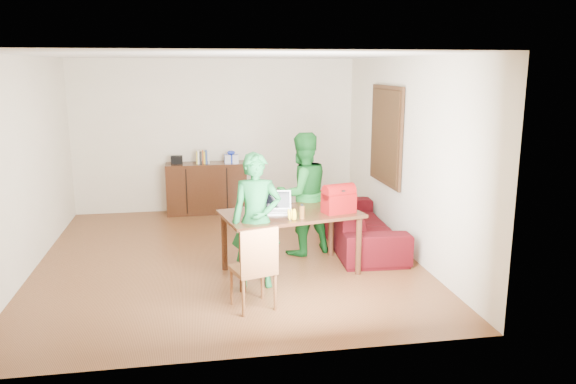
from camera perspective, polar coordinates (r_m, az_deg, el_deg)
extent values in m
cube|color=#4A2712|center=(7.81, -6.14, -6.99)|extent=(5.00, 5.50, 0.10)
cube|color=white|center=(7.36, -6.66, 14.00)|extent=(5.00, 5.50, 0.10)
cube|color=beige|center=(10.23, -7.36, 5.72)|extent=(5.00, 0.10, 2.70)
cube|color=beige|center=(4.73, -4.30, -2.28)|extent=(5.00, 0.10, 2.70)
cube|color=beige|center=(7.75, -25.58, 2.38)|extent=(0.10, 5.50, 2.70)
cube|color=beige|center=(8.02, 12.15, 3.65)|extent=(0.10, 5.50, 2.70)
cube|color=#3F2614|center=(8.61, 9.93, 5.68)|extent=(0.04, 1.28, 1.48)
cube|color=#452A14|center=(8.60, 9.74, 5.68)|extent=(0.01, 1.18, 1.36)
cube|color=black|center=(10.08, -8.27, 0.40)|extent=(1.40, 0.45, 0.90)
cube|color=black|center=(9.99, -11.24, 3.21)|extent=(0.20, 0.14, 0.14)
cube|color=#AAA8B2|center=(10.01, -5.79, 3.41)|extent=(0.24, 0.22, 0.14)
ellipsoid|color=#1A2EA9|center=(9.99, -5.80, 4.01)|extent=(0.14, 0.14, 0.07)
cube|color=black|center=(7.01, 0.28, -2.23)|extent=(1.84, 1.27, 0.04)
cylinder|color=black|center=(6.53, -4.65, -7.01)|extent=(0.07, 0.07, 0.75)
cylinder|color=black|center=(7.09, 7.18, -5.45)|extent=(0.07, 0.07, 0.75)
cylinder|color=black|center=(7.24, -6.49, -5.05)|extent=(0.07, 0.07, 0.75)
cylinder|color=black|center=(7.76, 4.40, -3.81)|extent=(0.07, 0.07, 0.75)
cube|color=brown|center=(6.09, -3.59, -7.87)|extent=(0.52, 0.51, 0.05)
cube|color=brown|center=(5.84, -2.92, -6.05)|extent=(0.41, 0.15, 0.48)
imported|color=#145D29|center=(6.58, -3.23, -2.92)|extent=(0.63, 0.45, 1.60)
imported|color=#125219|center=(7.73, 1.43, -0.19)|extent=(0.99, 0.88, 1.70)
cube|color=white|center=(6.96, -1.12, -2.07)|extent=(0.39, 0.29, 0.02)
cube|color=black|center=(6.93, -1.12, -1.04)|extent=(0.37, 0.14, 0.23)
cylinder|color=#5C3615|center=(6.69, 1.43, -1.98)|extent=(0.07, 0.07, 0.18)
cube|color=maroon|center=(6.99, 5.18, -0.95)|extent=(0.43, 0.32, 0.29)
imported|color=#3C0711|center=(8.28, 7.28, -3.12)|extent=(1.00, 2.30, 0.66)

